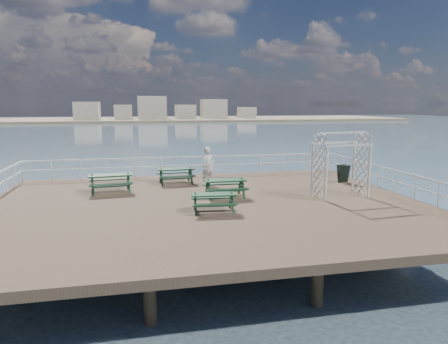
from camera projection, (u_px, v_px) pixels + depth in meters
ground at (206, 207)px, 16.68m from camera, size 18.00×14.00×0.30m
sea_backdrop at (181, 116)px, 148.59m from camera, size 300.00×300.00×9.20m
railing at (196, 172)px, 18.97m from camera, size 17.77×13.76×1.10m
picnic_table_a at (110, 179)px, 18.64m from camera, size 2.09×1.75×0.95m
picnic_table_b at (176, 172)px, 20.74m from camera, size 1.91×1.58×0.89m
picnic_table_c at (225, 184)px, 17.67m from camera, size 1.85×1.49×0.89m
picnic_table_d at (213, 199)px, 15.22m from camera, size 1.78×1.49×0.81m
trellis_arbor at (341, 168)px, 17.58m from camera, size 2.42×1.43×2.89m
sandwich_board at (343, 174)px, 20.98m from camera, size 0.62×0.49×0.95m
person at (208, 166)px, 20.15m from camera, size 0.84×0.72×1.95m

